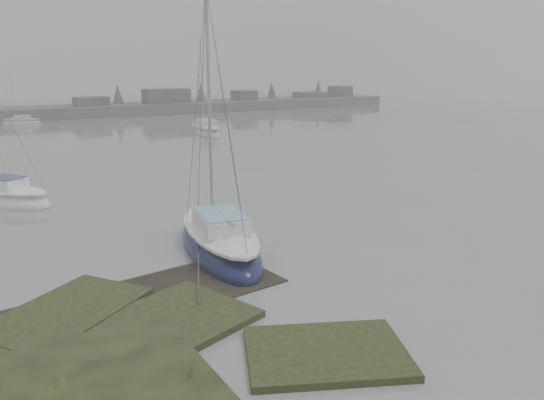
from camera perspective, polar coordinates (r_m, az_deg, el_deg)
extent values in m
plane|color=slate|center=(39.77, -22.50, 4.09)|extent=(160.00, 160.00, 0.00)
cube|color=#4C4F51|center=(77.92, -7.31, 9.92)|extent=(60.00, 8.00, 1.60)
cube|color=#424247|center=(71.79, -18.85, 9.57)|extent=(4.00, 3.00, 2.20)
cube|color=#424247|center=(74.64, -11.28, 10.51)|extent=(6.00, 3.00, 3.00)
cube|color=#424247|center=(79.63, -3.02, 10.79)|extent=(3.00, 3.00, 2.50)
cube|color=#424247|center=(86.02, 4.14, 10.85)|extent=(5.00, 3.00, 2.00)
cube|color=#424247|center=(89.62, 7.33, 11.16)|extent=(3.00, 3.00, 2.80)
cone|color=#384238|center=(74.66, -16.23, 10.53)|extent=(2.00, 2.00, 3.50)
cone|color=#384238|center=(78.73, -7.65, 11.12)|extent=(2.00, 2.00, 3.50)
cone|color=#384238|center=(84.33, -0.04, 11.43)|extent=(2.00, 2.00, 3.50)
cone|color=#384238|center=(89.35, 4.99, 11.54)|extent=(2.00, 2.00, 3.50)
ellipsoid|color=#0F1336|center=(18.46, -5.68, -5.20)|extent=(3.44, 7.01, 1.63)
ellipsoid|color=silver|center=(18.25, -5.73, -3.27)|extent=(2.85, 6.08, 0.46)
cube|color=silver|center=(17.87, -5.52, -2.30)|extent=(1.85, 2.53, 0.48)
cube|color=#76A9C0|center=(17.79, -5.54, -1.47)|extent=(1.72, 2.33, 0.08)
cylinder|color=#939399|center=(18.30, -6.77, 10.07)|extent=(0.11, 0.11, 7.67)
cylinder|color=#939399|center=(17.62, -5.38, -1.63)|extent=(0.60, 2.65, 0.09)
ellipsoid|color=silver|center=(27.84, -27.11, -0.10)|extent=(5.01, 5.86, 1.42)
ellipsoid|color=white|center=(27.72, -27.24, 1.04)|extent=(4.25, 5.03, 0.40)
cube|color=white|center=(27.47, -26.98, 1.71)|extent=(2.20, 2.36, 0.42)
cube|color=navy|center=(27.42, -27.04, 2.18)|extent=(2.03, 2.18, 0.07)
cylinder|color=#939399|center=(27.30, -26.81, 2.16)|extent=(1.44, 1.94, 0.08)
ellipsoid|color=#AEB3B9|center=(50.65, -7.12, 7.14)|extent=(3.11, 6.84, 1.60)
ellipsoid|color=silver|center=(50.57, -7.15, 7.86)|extent=(2.55, 5.94, 0.45)
cube|color=silver|center=(50.26, -7.07, 8.27)|extent=(1.73, 2.44, 0.47)
cube|color=silver|center=(50.24, -7.08, 8.57)|extent=(1.61, 2.24, 0.08)
cylinder|color=#939399|center=(51.11, -7.56, 12.52)|extent=(0.10, 0.10, 7.54)
cylinder|color=#939399|center=(50.06, -7.02, 8.56)|extent=(0.47, 2.62, 0.08)
ellipsoid|color=silver|center=(66.04, -25.34, 7.48)|extent=(4.53, 3.51, 1.07)
ellipsoid|color=silver|center=(66.00, -25.38, 7.85)|extent=(3.89, 2.97, 0.30)
cube|color=silver|center=(65.90, -25.26, 8.09)|extent=(1.78, 1.59, 0.31)
cube|color=silver|center=(65.89, -25.27, 8.24)|extent=(1.64, 1.47, 0.05)
cylinder|color=#939399|center=(66.06, -26.09, 10.18)|extent=(0.07, 0.07, 5.04)
cylinder|color=#939399|center=(65.84, -25.17, 8.25)|extent=(1.54, 0.95, 0.06)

